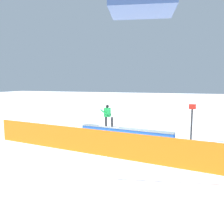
{
  "coord_description": "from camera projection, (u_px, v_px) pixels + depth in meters",
  "views": [
    {
      "loc": [
        -3.88,
        13.85,
        3.51
      ],
      "look_at": [
        0.59,
        0.92,
        1.7
      ],
      "focal_mm": 36.17,
      "sensor_mm": 36.0,
      "label": 1
    }
  ],
  "objects": [
    {
      "name": "grind_box",
      "position": [
        125.0,
        133.0,
        14.66
      ],
      "size": [
        6.33,
        1.4,
        0.55
      ],
      "color": "blue",
      "rests_on": "ground_plane"
    },
    {
      "name": "trail_marker",
      "position": [
        192.0,
        122.0,
        13.2
      ],
      "size": [
        0.4,
        0.1,
        2.25
      ],
      "color": "#262628",
      "rests_on": "ground_plane"
    },
    {
      "name": "safety_fence",
      "position": [
        102.0,
        143.0,
        10.77
      ],
      "size": [
        13.53,
        1.81,
        1.25
      ],
      "primitive_type": "cube",
      "rotation": [
        0.0,
        0.0,
        -0.13
      ],
      "color": "orange",
      "rests_on": "ground_plane"
    },
    {
      "name": "ground_plane",
      "position": [
        125.0,
        136.0,
        14.7
      ],
      "size": [
        120.0,
        120.0,
        0.0
      ],
      "primitive_type": "plane",
      "color": "white"
    },
    {
      "name": "snowboarder",
      "position": [
        108.0,
        115.0,
        15.09
      ],
      "size": [
        1.5,
        0.51,
        1.48
      ],
      "color": "silver",
      "rests_on": "grind_box"
    }
  ]
}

